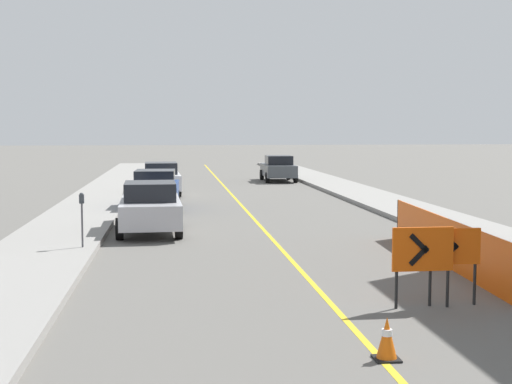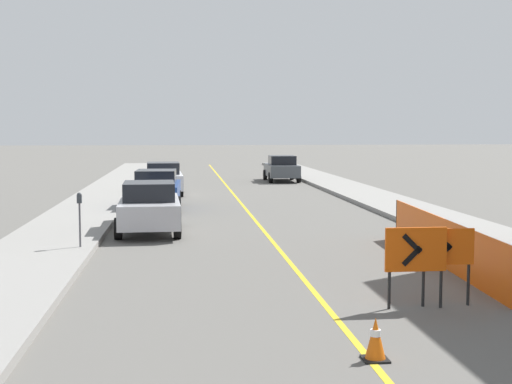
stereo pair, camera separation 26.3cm
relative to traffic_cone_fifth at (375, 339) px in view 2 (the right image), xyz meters
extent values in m
cube|color=gold|center=(-0.07, 20.85, -0.30)|extent=(0.12, 68.78, 0.01)
cube|color=gray|center=(-6.27, 20.85, -0.22)|extent=(2.72, 68.78, 0.17)
cube|color=gray|center=(6.14, 20.85, -0.22)|extent=(2.72, 68.78, 0.17)
cube|color=black|center=(0.00, 0.00, -0.28)|extent=(0.36, 0.36, 0.03)
cone|color=orange|center=(0.00, 0.00, 0.02)|extent=(0.29, 0.29, 0.58)
cylinder|color=white|center=(0.00, 0.00, 0.09)|extent=(0.15, 0.15, 0.09)
cube|color=#EF560C|center=(1.49, 2.74, 0.77)|extent=(1.12, 0.07, 0.79)
cube|color=black|center=(1.41, 2.70, 0.88)|extent=(0.37, 0.02, 0.37)
cube|color=black|center=(1.41, 2.70, 0.66)|extent=(0.37, 0.02, 0.37)
cylinder|color=black|center=(1.01, 2.74, 0.04)|extent=(0.06, 0.06, 0.67)
cylinder|color=black|center=(1.96, 2.74, 0.04)|extent=(0.06, 0.06, 0.67)
cube|color=#EF560C|center=(2.10, 2.86, 0.79)|extent=(1.00, 0.11, 0.66)
cube|color=black|center=(2.03, 2.81, 0.88)|extent=(0.32, 0.04, 0.32)
cube|color=black|center=(2.03, 2.81, 0.70)|extent=(0.32, 0.04, 0.32)
cylinder|color=black|center=(1.68, 2.86, 0.08)|extent=(0.06, 0.06, 0.76)
cylinder|color=black|center=(2.52, 2.86, 0.08)|extent=(0.06, 0.06, 0.76)
cube|color=#EF560C|center=(3.41, 6.57, 0.27)|extent=(0.49, 8.40, 1.13)
cylinder|color=#262626|center=(3.64, 10.77, 0.27)|extent=(0.05, 0.05, 1.13)
cube|color=#B7B7BC|center=(-3.63, 12.73, 0.38)|extent=(1.93, 4.35, 0.72)
cube|color=black|center=(-3.63, 12.51, 1.02)|extent=(1.59, 1.98, 0.55)
cylinder|color=black|center=(-4.48, 14.06, 0.02)|extent=(0.24, 0.65, 0.64)
cylinder|color=black|center=(-2.77, 14.06, 0.02)|extent=(0.24, 0.65, 0.64)
cylinder|color=black|center=(-4.48, 11.40, 0.02)|extent=(0.24, 0.65, 0.64)
cylinder|color=black|center=(-2.77, 11.40, 0.02)|extent=(0.24, 0.65, 0.64)
cube|color=navy|center=(-3.63, 19.28, 0.38)|extent=(1.93, 4.35, 0.72)
cube|color=black|center=(-3.63, 19.07, 1.02)|extent=(1.59, 1.98, 0.55)
cylinder|color=black|center=(-4.49, 20.61, 0.02)|extent=(0.24, 0.65, 0.64)
cylinder|color=black|center=(-2.78, 20.61, 0.02)|extent=(0.24, 0.65, 0.64)
cylinder|color=black|center=(-4.49, 17.95, 0.02)|extent=(0.24, 0.65, 0.64)
cylinder|color=black|center=(-2.78, 17.95, 0.02)|extent=(0.24, 0.65, 0.64)
cube|color=silver|center=(-3.51, 25.76, 0.38)|extent=(1.96, 4.37, 0.72)
cube|color=black|center=(-3.51, 25.55, 1.02)|extent=(1.60, 1.99, 0.55)
cylinder|color=black|center=(-4.37, 27.10, 0.02)|extent=(0.24, 0.65, 0.64)
cylinder|color=black|center=(-2.66, 27.10, 0.02)|extent=(0.24, 0.65, 0.64)
cylinder|color=black|center=(-4.37, 24.43, 0.02)|extent=(0.24, 0.65, 0.64)
cylinder|color=black|center=(-2.66, 24.43, 0.02)|extent=(0.24, 0.65, 0.64)
cube|color=#474C51|center=(3.54, 34.08, 0.38)|extent=(1.88, 4.33, 0.72)
cube|color=black|center=(3.54, 33.87, 1.02)|extent=(1.57, 1.96, 0.55)
cylinder|color=black|center=(2.69, 35.41, 0.02)|extent=(0.23, 0.64, 0.64)
cylinder|color=black|center=(4.40, 35.41, 0.02)|extent=(0.23, 0.64, 0.64)
cylinder|color=black|center=(2.69, 32.75, 0.02)|extent=(0.23, 0.64, 0.64)
cylinder|color=black|center=(4.40, 32.75, 0.02)|extent=(0.23, 0.64, 0.64)
cylinder|color=#4C4C51|center=(-5.26, 9.17, 0.44)|extent=(0.05, 0.05, 1.14)
cube|color=#33383D|center=(-5.26, 9.17, 1.11)|extent=(0.12, 0.10, 0.22)
sphere|color=#33383D|center=(-5.26, 9.17, 1.22)|extent=(0.11, 0.11, 0.11)
camera|label=1|loc=(-2.93, -9.39, 2.90)|focal=50.00mm
camera|label=2|loc=(-2.67, -9.42, 2.90)|focal=50.00mm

